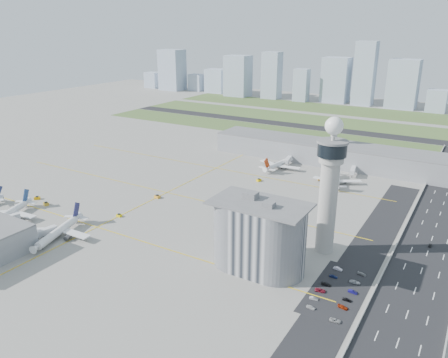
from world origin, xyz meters
The scene contains 55 objects.
ground centered at (0.00, 0.00, 0.00)m, with size 1000.00×1000.00×0.00m, color #99978F.
grass_strip_0 centered at (-20.00, 225.00, 0.04)m, with size 480.00×50.00×0.08m, color #3E5829.
grass_strip_1 centered at (-20.00, 300.00, 0.04)m, with size 480.00×60.00×0.08m, color #43592A.
grass_strip_2 centered at (-20.00, 380.00, 0.04)m, with size 480.00×70.00×0.08m, color #44612E.
runway centered at (-20.00, 262.00, 0.06)m, with size 480.00×22.00×0.10m, color black.
highway centered at (115.00, 0.00, 0.05)m, with size 28.00×500.00×0.10m, color black.
barrier_left centered at (101.00, 0.00, 0.60)m, with size 0.60×500.00×1.20m, color #9E9E99.
landside_road centered at (90.00, -10.00, 0.04)m, with size 18.00×260.00×0.08m, color black.
parking_lot centered at (88.00, -22.00, 0.05)m, with size 20.00×44.00×0.10m, color black.
taxiway_line_h_0 centered at (-40.00, -30.00, 0.01)m, with size 260.00×0.60×0.01m, color yellow.
taxiway_line_h_1 centered at (-40.00, 30.00, 0.01)m, with size 260.00×0.60×0.01m, color yellow.
taxiway_line_h_2 centered at (-40.00, 90.00, 0.01)m, with size 260.00×0.60×0.01m, color yellow.
taxiway_line_v centered at (-40.00, 30.00, 0.01)m, with size 0.60×260.00×0.01m, color yellow.
control_tower centered at (72.00, 8.00, 35.04)m, with size 14.00×14.00×64.50m.
secondary_tower centered at (30.00, 150.00, 18.80)m, with size 8.60×8.60×31.90m.
admin_building centered at (51.99, -22.00, 15.30)m, with size 42.00×24.00×33.50m.
terminal_pier centered at (40.00, 148.00, 7.90)m, with size 210.00×32.00×15.80m.
airplane_near_b centered at (-90.23, -47.71, 5.50)m, with size 39.26×33.37×10.99m, color white, non-canonical shape.
airplane_near_c centered at (-47.33, -49.15, 5.85)m, with size 41.79×35.52×11.70m, color white, non-canonical shape.
airplane_far_a centered at (0.66, 115.93, 5.72)m, with size 40.86×34.73×11.44m, color white, non-canonical shape.
airplane_far_b centered at (48.11, 105.08, 5.36)m, with size 38.27×32.53×10.72m, color white, non-canonical shape.
jet_bridge_near_2 centered at (-53.00, -61.00, 2.85)m, with size 14.00×3.00×5.70m, color silver, non-canonical shape.
jet_bridge_far_0 centered at (2.00, 132.00, 2.85)m, with size 14.00×3.00×5.70m, color silver, non-canonical shape.
jet_bridge_far_1 centered at (52.00, 132.00, 2.85)m, with size 14.00×3.00×5.70m, color silver, non-canonical shape.
tug_0 centered at (-101.64, -20.69, 1.01)m, with size 2.39×3.48×2.02m, color #FBAD05, non-canonical shape.
tug_1 centered at (-89.00, -23.95, 1.04)m, with size 2.45×3.56×2.07m, color gold, non-canonical shape.
tug_2 centered at (-39.70, -13.68, 0.84)m, with size 2.00×2.90×1.69m, color #E1C805, non-canonical shape.
tug_3 centered at (-39.42, 19.62, 1.03)m, with size 2.45×3.56×2.07m, color orange, non-canonical shape.
tug_4 centered at (0.93, 80.29, 0.91)m, with size 2.16×3.15×1.83m, color #F8C301, non-canonical shape.
tug_5 centered at (36.78, 104.23, 1.01)m, with size 2.40×3.48×2.03m, color orange, non-canonical shape.
car_lot_0 centered at (82.96, -38.85, 0.60)m, with size 1.41×3.50×1.19m, color silver.
car_lot_1 centered at (81.91, -32.76, 0.56)m, with size 1.19×3.43×1.13m, color #A0A2A4.
car_lot_2 centered at (82.28, -26.23, 0.61)m, with size 2.04×4.42×1.23m, color maroon.
car_lot_3 centered at (82.88, -20.71, 0.59)m, with size 1.65×4.05×1.17m, color black.
car_lot_4 centered at (83.57, -13.26, 0.60)m, with size 1.41×3.52×1.20m, color navy.
car_lot_5 centered at (83.28, -6.29, 0.64)m, with size 1.36×3.91×1.29m, color silver.
car_lot_6 centered at (93.37, -41.83, 0.58)m, with size 1.94×4.20×1.17m, color #9F9FA0.
car_lot_7 centered at (93.39, -32.49, 0.58)m, with size 1.62×3.98×1.16m, color #942307.
car_lot_8 centered at (93.35, -26.99, 0.59)m, with size 1.39×3.46×1.18m, color black.
car_lot_9 centered at (93.80, -20.51, 0.62)m, with size 1.31×3.75×1.23m, color #130F5B.
car_lot_10 centered at (92.57, -12.98, 0.60)m, with size 2.00×4.35×1.21m, color silver.
car_lot_11 centered at (93.42, -5.00, 0.54)m, with size 1.51×3.72×1.08m, color gray.
car_hw_1 centered at (115.17, 38.31, 0.55)m, with size 1.17×3.36×1.11m, color black.
car_hw_4 centered at (108.59, 179.94, 0.55)m, with size 1.31×3.25×1.11m, color gray.
skyline_bldg_0 centered at (-377.77, 421.70, 13.25)m, with size 24.05×19.24×26.50m, color #9EADC1.
skyline_bldg_1 centered at (-331.22, 417.61, 32.80)m, with size 37.63×30.10×65.60m, color #9EADC1.
skyline_bldg_2 centered at (-291.25, 430.16, 13.39)m, with size 22.81×18.25×26.79m, color #9EADC1.
skyline_bldg_3 centered at (-252.58, 431.35, 18.47)m, with size 32.30×25.84×36.93m, color #9EADC1.
skyline_bldg_4 centered at (-204.47, 415.19, 30.18)m, with size 35.81×28.65×60.36m, color #9EADC1.
skyline_bldg_5 centered at (-150.11, 419.66, 33.44)m, with size 25.49×20.39×66.89m, color #9EADC1.
skyline_bldg_6 centered at (-102.68, 417.90, 22.60)m, with size 20.04×16.03×45.20m, color #9EADC1.
skyline_bldg_7 centered at (-59.44, 436.89, 30.61)m, with size 35.76×28.61×61.22m, color #9EADC1.
skyline_bldg_8 centered at (-19.42, 431.56, 41.69)m, with size 26.33×21.06×83.39m, color #9EADC1.
skyline_bldg_9 centered at (30.27, 432.32, 31.06)m, with size 36.96×29.57×62.11m, color #9EADC1.
skyline_bldg_10 centered at (73.27, 423.68, 13.87)m, with size 23.01×18.41×27.75m, color #9EADC1.
Camera 1 is at (126.99, -175.75, 101.17)m, focal length 35.00 mm.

